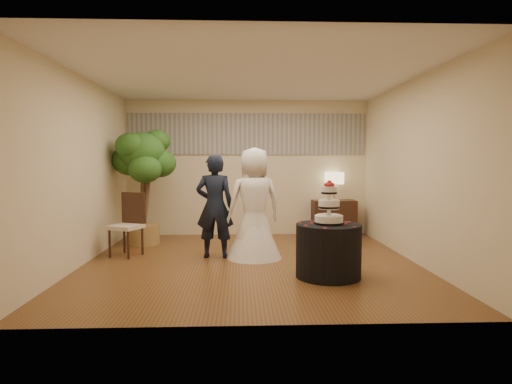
{
  "coord_description": "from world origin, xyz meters",
  "views": [
    {
      "loc": [
        -0.17,
        -6.42,
        1.55
      ],
      "look_at": [
        0.1,
        0.4,
        1.05
      ],
      "focal_mm": 30.0,
      "sensor_mm": 36.0,
      "label": 1
    }
  ],
  "objects_px": {
    "groom": "(215,206)",
    "cake_table": "(328,251)",
    "wedding_cake": "(329,202)",
    "side_chair": "(126,225)",
    "console": "(334,218)",
    "ficus_tree": "(143,186)",
    "table_lamp": "(334,186)",
    "bride": "(254,203)"
  },
  "relations": [
    {
      "from": "wedding_cake",
      "to": "side_chair",
      "type": "bearing_deg",
      "value": 155.63
    },
    {
      "from": "table_lamp",
      "to": "ficus_tree",
      "type": "distance_m",
      "value": 3.81
    },
    {
      "from": "groom",
      "to": "console",
      "type": "distance_m",
      "value": 3.05
    },
    {
      "from": "console",
      "to": "groom",
      "type": "bearing_deg",
      "value": -142.0
    },
    {
      "from": "bride",
      "to": "console",
      "type": "relative_size",
      "value": 1.99
    },
    {
      "from": "cake_table",
      "to": "side_chair",
      "type": "xyz_separation_m",
      "value": [
        -3.03,
        1.37,
        0.16
      ]
    },
    {
      "from": "ficus_tree",
      "to": "side_chair",
      "type": "bearing_deg",
      "value": -94.03
    },
    {
      "from": "groom",
      "to": "cake_table",
      "type": "xyz_separation_m",
      "value": [
        1.58,
        -1.22,
        -0.47
      ]
    },
    {
      "from": "table_lamp",
      "to": "wedding_cake",
      "type": "bearing_deg",
      "value": -103.79
    },
    {
      "from": "groom",
      "to": "console",
      "type": "relative_size",
      "value": 1.87
    },
    {
      "from": "groom",
      "to": "side_chair",
      "type": "relative_size",
      "value": 1.61
    },
    {
      "from": "ficus_tree",
      "to": "side_chair",
      "type": "relative_size",
      "value": 2.12
    },
    {
      "from": "bride",
      "to": "wedding_cake",
      "type": "height_order",
      "value": "bride"
    },
    {
      "from": "groom",
      "to": "side_chair",
      "type": "distance_m",
      "value": 1.49
    },
    {
      "from": "table_lamp",
      "to": "side_chair",
      "type": "bearing_deg",
      "value": -155.24
    },
    {
      "from": "wedding_cake",
      "to": "table_lamp",
      "type": "height_order",
      "value": "table_lamp"
    },
    {
      "from": "table_lamp",
      "to": "cake_table",
      "type": "bearing_deg",
      "value": -103.79
    },
    {
      "from": "cake_table",
      "to": "table_lamp",
      "type": "bearing_deg",
      "value": 76.21
    },
    {
      "from": "console",
      "to": "bride",
      "type": "bearing_deg",
      "value": -132.33
    },
    {
      "from": "wedding_cake",
      "to": "ficus_tree",
      "type": "height_order",
      "value": "ficus_tree"
    },
    {
      "from": "cake_table",
      "to": "side_chair",
      "type": "relative_size",
      "value": 0.84
    },
    {
      "from": "ficus_tree",
      "to": "table_lamp",
      "type": "bearing_deg",
      "value": 11.86
    },
    {
      "from": "groom",
      "to": "cake_table",
      "type": "height_order",
      "value": "groom"
    },
    {
      "from": "console",
      "to": "ficus_tree",
      "type": "height_order",
      "value": "ficus_tree"
    },
    {
      "from": "console",
      "to": "table_lamp",
      "type": "bearing_deg",
      "value": 0.0
    },
    {
      "from": "console",
      "to": "side_chair",
      "type": "xyz_separation_m",
      "value": [
        -3.79,
        -1.75,
        0.15
      ]
    },
    {
      "from": "bride",
      "to": "side_chair",
      "type": "distance_m",
      "value": 2.12
    },
    {
      "from": "console",
      "to": "table_lamp",
      "type": "height_order",
      "value": "table_lamp"
    },
    {
      "from": "cake_table",
      "to": "wedding_cake",
      "type": "height_order",
      "value": "wedding_cake"
    },
    {
      "from": "bride",
      "to": "cake_table",
      "type": "relative_size",
      "value": 2.03
    },
    {
      "from": "ficus_tree",
      "to": "wedding_cake",
      "type": "bearing_deg",
      "value": -38.32
    },
    {
      "from": "wedding_cake",
      "to": "console",
      "type": "relative_size",
      "value": 0.66
    },
    {
      "from": "ficus_tree",
      "to": "side_chair",
      "type": "height_order",
      "value": "ficus_tree"
    },
    {
      "from": "bride",
      "to": "console",
      "type": "xyz_separation_m",
      "value": [
        1.72,
        1.95,
        -0.51
      ]
    },
    {
      "from": "groom",
      "to": "ficus_tree",
      "type": "xyz_separation_m",
      "value": [
        -1.38,
        1.12,
        0.26
      ]
    },
    {
      "from": "bride",
      "to": "table_lamp",
      "type": "bearing_deg",
      "value": -146.5
    },
    {
      "from": "cake_table",
      "to": "ficus_tree",
      "type": "height_order",
      "value": "ficus_tree"
    },
    {
      "from": "groom",
      "to": "cake_table",
      "type": "distance_m",
      "value": 2.05
    },
    {
      "from": "console",
      "to": "cake_table",
      "type": "bearing_deg",
      "value": -104.82
    },
    {
      "from": "console",
      "to": "side_chair",
      "type": "height_order",
      "value": "side_chair"
    },
    {
      "from": "table_lamp",
      "to": "ficus_tree",
      "type": "xyz_separation_m",
      "value": [
        -3.72,
        -0.78,
        0.06
      ]
    },
    {
      "from": "wedding_cake",
      "to": "table_lamp",
      "type": "relative_size",
      "value": 1.01
    }
  ]
}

